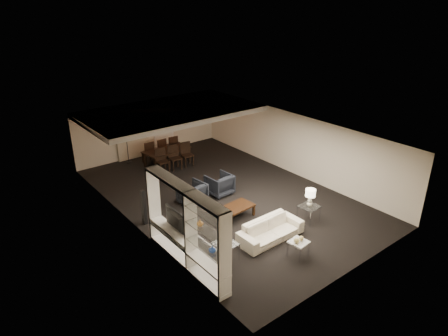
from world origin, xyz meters
name	(u,v)px	position (x,y,z in m)	size (l,w,h in m)	color
floor	(224,196)	(0.00, 0.00, 0.00)	(11.00, 11.00, 0.00)	black
ceiling	(224,130)	(0.00, 0.00, 2.50)	(7.00, 11.00, 0.02)	silver
wall_back	(149,127)	(0.00, 5.50, 1.25)	(7.00, 0.02, 2.50)	beige
wall_front	(357,230)	(0.00, -5.50, 1.25)	(7.00, 0.02, 2.50)	beige
wall_left	(133,192)	(-3.50, 0.00, 1.25)	(0.02, 11.00, 2.50)	beige
wall_right	(292,143)	(3.50, 0.00, 1.25)	(0.02, 11.00, 2.50)	beige
ceiling_soffit	(171,112)	(0.00, 3.50, 2.40)	(7.00, 4.00, 0.20)	silver
curtains	(132,132)	(-0.90, 5.42, 1.20)	(1.50, 0.12, 2.40)	beige
door	(163,129)	(0.70, 5.47, 1.05)	(0.90, 0.05, 2.10)	silver
painting	(188,113)	(2.10, 5.46, 1.55)	(0.95, 0.04, 0.65)	#142D38
media_unit	(185,228)	(-3.31, -2.60, 1.18)	(0.38, 3.40, 2.35)	white
pendant_light	(178,122)	(0.30, 3.50, 1.92)	(0.52, 0.52, 0.24)	#D8591E
sofa	(271,230)	(-0.64, -3.08, 0.31)	(2.09, 0.82, 0.61)	beige
coffee_table	(236,212)	(-0.64, -1.48, 0.21)	(1.15, 0.67, 0.41)	black
armchair_left	(192,193)	(-1.24, 0.22, 0.39)	(0.83, 0.86, 0.78)	black
armchair_right	(219,184)	(-0.04, 0.22, 0.39)	(0.83, 0.86, 0.78)	black
side_table_left	(226,252)	(-2.34, -3.08, 0.27)	(0.57, 0.57, 0.54)	silver
side_table_right	(309,213)	(1.06, -3.08, 0.27)	(0.57, 0.57, 0.54)	silver
table_lamp_left	(226,234)	(-2.34, -3.08, 0.83)	(0.33, 0.33, 0.59)	beige
table_lamp_right	(310,198)	(1.06, -3.08, 0.83)	(0.33, 0.33, 0.59)	#EEE7C9
marble_table	(298,249)	(-0.64, -4.18, 0.24)	(0.48, 0.48, 0.48)	silver
gold_gourd_a	(296,240)	(-0.74, -4.18, 0.56)	(0.15, 0.15, 0.15)	#EBD57C
gold_gourd_b	(301,238)	(-0.54, -4.18, 0.55)	(0.13, 0.13, 0.13)	#DABD73
television	(173,221)	(-3.28, -1.93, 1.05)	(0.14, 1.03, 0.60)	black
vase_blue	(212,249)	(-3.31, -3.78, 1.15)	(0.17, 0.17, 0.18)	#213F92
vase_amber	(200,223)	(-3.31, -3.29, 1.65)	(0.17, 0.17, 0.17)	#D19045
floor_speaker	(144,207)	(-3.20, 0.02, 0.59)	(0.13, 0.13, 1.18)	black
dining_table	(168,157)	(-0.09, 3.83, 0.34)	(1.95, 1.09, 0.69)	black
chair_nl	(163,161)	(-0.69, 3.18, 0.51)	(0.47, 0.47, 1.02)	black
chair_nm	(175,158)	(-0.09, 3.18, 0.51)	(0.47, 0.47, 1.02)	black
chair_nr	(187,155)	(0.51, 3.18, 0.51)	(0.47, 0.47, 1.02)	black
chair_fl	(148,152)	(-0.69, 4.48, 0.51)	(0.47, 0.47, 1.02)	black
chair_fm	(160,149)	(-0.09, 4.48, 0.51)	(0.47, 0.47, 1.02)	black
chair_fr	(172,146)	(0.51, 4.48, 0.51)	(0.47, 0.47, 1.02)	black
floor_lamp	(127,142)	(-1.33, 5.11, 0.93)	(0.27, 0.27, 1.85)	black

